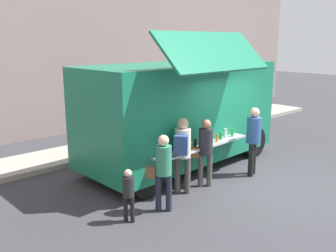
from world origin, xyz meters
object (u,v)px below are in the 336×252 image
object	(u,v)px
food_truck_main	(181,111)
customer_rear_waiting	(163,167)
child_near_queue	(129,191)
customer_front_ordering	(205,147)
trash_bin	(220,116)
customer_extra_browsing	(253,135)
customer_mid_with_backpack	(182,148)

from	to	relation	value
food_truck_main	customer_rear_waiting	world-z (taller)	food_truck_main
customer_rear_waiting	child_near_queue	world-z (taller)	customer_rear_waiting
customer_front_ordering	customer_rear_waiting	world-z (taller)	customer_front_ordering
trash_bin	customer_front_ordering	world-z (taller)	customer_front_ordering
food_truck_main	trash_bin	size ratio (longest dim) A/B	6.42
customer_rear_waiting	food_truck_main	bearing A→B (deg)	-8.41
customer_extra_browsing	customer_rear_waiting	bearing A→B (deg)	69.92
customer_front_ordering	customer_mid_with_backpack	world-z (taller)	customer_mid_with_backpack
customer_extra_browsing	food_truck_main	bearing A→B (deg)	4.24
food_truck_main	customer_rear_waiting	distance (m)	2.93
food_truck_main	customer_rear_waiting	xyz separation A→B (m)	(-2.22, -1.82, -0.58)
customer_front_ordering	customer_mid_with_backpack	bearing A→B (deg)	120.72
customer_extra_browsing	child_near_queue	size ratio (longest dim) A/B	1.67
customer_front_ordering	customer_extra_browsing	distance (m)	1.50
customer_mid_with_backpack	customer_rear_waiting	distance (m)	0.97
customer_mid_with_backpack	customer_extra_browsing	size ratio (longest dim) A/B	0.99
customer_front_ordering	child_near_queue	world-z (taller)	customer_front_ordering
trash_bin	customer_front_ordering	size ratio (longest dim) A/B	0.54
customer_rear_waiting	trash_bin	bearing A→B (deg)	-15.61
trash_bin	customer_front_ordering	bearing A→B (deg)	-142.73
child_near_queue	trash_bin	bearing A→B (deg)	-1.63
customer_mid_with_backpack	customer_rear_waiting	world-z (taller)	customer_mid_with_backpack
food_truck_main	customer_front_ordering	bearing A→B (deg)	-116.03
food_truck_main	child_near_queue	distance (m)	3.58
customer_mid_with_backpack	child_near_queue	xyz separation A→B (m)	(-1.67, -0.29, -0.43)
food_truck_main	child_near_queue	size ratio (longest dim) A/B	5.39
customer_mid_with_backpack	customer_extra_browsing	world-z (taller)	customer_extra_browsing
customer_rear_waiting	child_near_queue	distance (m)	0.85
food_truck_main	customer_front_ordering	xyz separation A→B (m)	(-0.64, -1.49, -0.56)
food_truck_main	customer_mid_with_backpack	xyz separation A→B (m)	(-1.33, -1.45, -0.46)
food_truck_main	customer_front_ordering	distance (m)	1.72
customer_mid_with_backpack	customer_front_ordering	bearing A→B (deg)	-41.49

